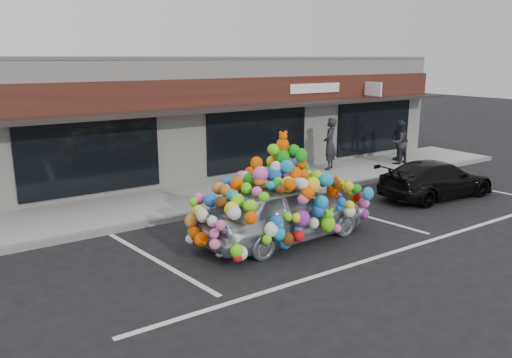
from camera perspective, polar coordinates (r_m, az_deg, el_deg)
ground at (r=12.44m, az=2.95°, el=-6.43°), size 90.00×90.00×0.00m
shop_building at (r=19.22m, az=-12.32°, el=7.09°), size 24.00×7.20×4.31m
sidewalk at (r=15.64m, az=-5.85°, el=-1.95°), size 26.00×3.00×0.15m
kerb at (r=14.38m, az=-3.03°, el=-3.30°), size 26.00×0.18×0.16m
parking_stripe_left at (r=11.12m, az=-11.21°, el=-9.18°), size 0.73×4.37×0.01m
parking_stripe_mid at (r=14.34m, az=11.49°, el=-3.92°), size 0.73×4.37×0.01m
parking_stripe_right at (r=18.46m, az=23.40°, el=-0.82°), size 0.73×4.37×0.01m
lane_line at (r=12.21m, az=17.18°, el=-7.43°), size 14.00×0.12×0.01m
toy_car at (r=11.90m, az=3.03°, el=-2.84°), size 3.08×4.61×2.64m
black_sedan at (r=16.57m, az=19.94°, el=-0.00°), size 1.94×4.14×1.17m
pedestrian_a at (r=18.95m, az=8.44°, el=3.99°), size 0.85×0.79×1.95m
pedestrian_b at (r=20.58m, az=16.01°, el=4.03°), size 0.83×0.65×1.70m
pedestrian_c at (r=21.27m, az=16.08°, el=4.30°), size 1.05×0.62×1.68m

